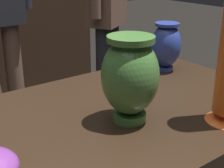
# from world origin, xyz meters

# --- Properties ---
(vase_centerpiece) EXTENTS (0.15, 0.15, 0.23)m
(vase_centerpiece) POSITION_xyz_m (0.06, -0.07, 0.92)
(vase_centerpiece) COLOR #477A38
(vase_centerpiece) RESTS_ON display_plinth
(vase_right_accent) EXTENTS (0.11, 0.11, 0.18)m
(vase_right_accent) POSITION_xyz_m (0.44, 0.17, 0.90)
(vase_right_accent) COLOR #2D429E
(vase_right_accent) RESTS_ON display_plinth
(visitor_near_right) EXTENTS (0.41, 0.32, 1.55)m
(visitor_near_right) POSITION_xyz_m (0.92, 1.20, 0.90)
(visitor_near_right) COLOR #232328
(visitor_near_right) RESTS_ON ground_plane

